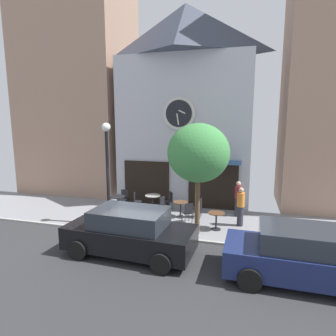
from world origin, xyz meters
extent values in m
cube|color=gray|center=(0.00, 2.13, -0.03)|extent=(26.12, 4.26, 0.05)
cube|color=#2D2D30|center=(0.00, -3.13, -0.03)|extent=(26.12, 6.27, 0.05)
cube|color=#A8A5A0|center=(0.00, 0.02, 0.04)|extent=(26.12, 0.12, 0.08)
cube|color=#B2B2BC|center=(0.97, 5.52, 3.88)|extent=(7.08, 2.52, 7.76)
pyramid|color=#383D4C|center=(0.97, 5.52, 9.05)|extent=(6.37, 3.52, 2.59)
cylinder|color=beige|center=(0.97, 4.20, 4.78)|extent=(1.62, 0.10, 1.62)
cylinder|color=black|center=(0.97, 4.14, 4.78)|extent=(1.33, 0.04, 1.33)
cube|color=beige|center=(1.14, 4.10, 4.85)|extent=(0.36, 0.03, 0.21)
cube|color=beige|center=(0.93, 4.10, 4.50)|extent=(0.15, 0.03, 0.57)
cube|color=black|center=(-0.80, 4.22, 1.15)|extent=(2.48, 0.10, 2.30)
cube|color=black|center=(2.74, 4.22, 1.15)|extent=(2.48, 0.10, 2.30)
cube|color=#33568C|center=(2.95, 3.91, 2.45)|extent=(2.27, 0.90, 0.12)
cube|color=#9E7A66|center=(-6.17, 6.65, 6.38)|extent=(6.42, 4.76, 12.77)
cylinder|color=black|center=(-1.31, 0.82, 0.18)|extent=(0.32, 0.32, 0.36)
cylinder|color=black|center=(-1.31, 0.82, 2.00)|extent=(0.14, 0.14, 3.99)
sphere|color=white|center=(-1.31, 0.82, 4.17)|extent=(0.36, 0.36, 0.36)
cylinder|color=brown|center=(2.53, 0.80, 1.20)|extent=(0.20, 0.20, 2.39)
ellipsoid|color=#3D8442|center=(2.53, 0.80, 3.22)|extent=(2.38, 2.14, 2.26)
cylinder|color=black|center=(-1.69, 2.49, 0.38)|extent=(0.07, 0.07, 0.76)
cylinder|color=black|center=(-1.69, 2.49, 0.01)|extent=(0.40, 0.40, 0.03)
cylinder|color=black|center=(-1.69, 2.49, 0.76)|extent=(0.74, 0.74, 0.03)
cylinder|color=black|center=(-0.10, 3.17, 0.38)|extent=(0.07, 0.07, 0.76)
cylinder|color=black|center=(-0.10, 3.17, 0.01)|extent=(0.40, 0.40, 0.03)
cylinder|color=gray|center=(-0.10, 3.17, 0.76)|extent=(0.77, 0.77, 0.03)
cylinder|color=black|center=(1.46, 2.50, 0.36)|extent=(0.07, 0.07, 0.73)
cylinder|color=black|center=(1.46, 2.50, 0.01)|extent=(0.40, 0.40, 0.03)
cylinder|color=brown|center=(1.46, 2.50, 0.73)|extent=(0.68, 0.68, 0.03)
cylinder|color=black|center=(3.22, 1.42, 0.35)|extent=(0.07, 0.07, 0.71)
cylinder|color=black|center=(3.22, 1.42, 0.01)|extent=(0.40, 0.40, 0.03)
cylinder|color=brown|center=(3.22, 1.42, 0.71)|extent=(0.69, 0.69, 0.03)
cube|color=black|center=(1.90, 1.92, 0.45)|extent=(0.56, 0.56, 0.04)
cube|color=black|center=(2.00, 1.78, 0.68)|extent=(0.33, 0.25, 0.45)
cylinder|color=black|center=(1.94, 2.16, 0.23)|extent=(0.03, 0.03, 0.45)
cylinder|color=black|center=(1.66, 1.96, 0.23)|extent=(0.03, 0.03, 0.45)
cylinder|color=black|center=(2.13, 1.89, 0.23)|extent=(0.03, 0.03, 0.45)
cylinder|color=black|center=(1.86, 1.69, 0.23)|extent=(0.03, 0.03, 0.45)
cube|color=black|center=(2.20, 2.68, 0.45)|extent=(0.41, 0.41, 0.04)
cube|color=black|center=(2.38, 2.68, 0.68)|extent=(0.05, 0.38, 0.45)
cylinder|color=black|center=(2.04, 2.85, 0.23)|extent=(0.03, 0.03, 0.45)
cylinder|color=black|center=(2.03, 2.51, 0.23)|extent=(0.03, 0.03, 0.45)
cylinder|color=black|center=(2.38, 2.85, 0.23)|extent=(0.03, 0.03, 0.45)
cylinder|color=black|center=(2.37, 2.51, 0.23)|extent=(0.03, 0.03, 0.45)
cube|color=black|center=(-1.70, 3.20, 0.45)|extent=(0.41, 0.41, 0.04)
cube|color=black|center=(-1.70, 3.38, 0.68)|extent=(0.38, 0.05, 0.45)
cylinder|color=black|center=(-1.87, 3.02, 0.23)|extent=(0.03, 0.03, 0.45)
cylinder|color=black|center=(-1.53, 3.03, 0.23)|extent=(0.03, 0.03, 0.45)
cylinder|color=black|center=(-1.87, 3.36, 0.23)|extent=(0.03, 0.03, 0.45)
cylinder|color=black|center=(-1.53, 3.37, 0.23)|extent=(0.03, 0.03, 0.45)
cube|color=black|center=(0.74, 2.51, 0.45)|extent=(0.50, 0.50, 0.04)
cube|color=black|center=(0.57, 2.56, 0.68)|extent=(0.15, 0.38, 0.45)
cylinder|color=black|center=(0.85, 2.30, 0.23)|extent=(0.03, 0.03, 0.45)
cylinder|color=black|center=(0.95, 2.62, 0.23)|extent=(0.03, 0.03, 0.45)
cylinder|color=black|center=(0.53, 2.39, 0.23)|extent=(0.03, 0.03, 0.45)
cylinder|color=black|center=(0.62, 2.72, 0.23)|extent=(0.03, 0.03, 0.45)
cube|color=black|center=(0.60, 3.43, 0.45)|extent=(0.56, 0.56, 0.04)
cube|color=black|center=(0.74, 3.54, 0.68)|extent=(0.25, 0.33, 0.45)
cylinder|color=black|center=(0.36, 3.47, 0.23)|extent=(0.03, 0.03, 0.45)
cylinder|color=black|center=(0.56, 3.20, 0.23)|extent=(0.03, 0.03, 0.45)
cylinder|color=black|center=(0.64, 3.67, 0.23)|extent=(0.03, 0.03, 0.45)
cylinder|color=black|center=(0.83, 3.39, 0.23)|extent=(0.03, 0.03, 0.45)
cube|color=black|center=(-0.80, 2.94, 0.45)|extent=(0.49, 0.49, 0.04)
cube|color=black|center=(-0.97, 2.89, 0.68)|extent=(0.14, 0.38, 0.45)
cylinder|color=black|center=(-0.59, 2.82, 0.23)|extent=(0.03, 0.03, 0.45)
cylinder|color=black|center=(-0.68, 3.15, 0.23)|extent=(0.03, 0.03, 0.45)
cylinder|color=black|center=(-0.92, 2.73, 0.23)|extent=(0.03, 0.03, 0.45)
cylinder|color=black|center=(-1.00, 3.06, 0.23)|extent=(0.03, 0.03, 0.45)
cylinder|color=#2D2D38|center=(4.16, 2.13, 0.42)|extent=(0.31, 0.31, 0.85)
cylinder|color=orange|center=(4.16, 2.13, 1.15)|extent=(0.38, 0.38, 0.60)
sphere|color=tan|center=(4.16, 2.13, 1.56)|extent=(0.22, 0.22, 0.22)
cylinder|color=#2D2D38|center=(4.01, 3.37, 0.42)|extent=(0.30, 0.30, 0.85)
cylinder|color=maroon|center=(4.01, 3.37, 1.15)|extent=(0.38, 0.38, 0.60)
sphere|color=tan|center=(4.01, 3.37, 1.56)|extent=(0.22, 0.22, 0.22)
cube|color=black|center=(0.65, -1.51, 0.60)|extent=(4.38, 2.00, 0.75)
cube|color=#262B33|center=(0.65, -1.51, 1.25)|extent=(2.48, 1.70, 0.60)
cylinder|color=black|center=(2.03, -2.47, 0.32)|extent=(0.65, 0.25, 0.64)
cylinder|color=black|center=(2.11, -0.67, 0.32)|extent=(0.65, 0.25, 0.64)
cylinder|color=black|center=(-0.81, -2.34, 0.32)|extent=(0.65, 0.25, 0.64)
cylinder|color=black|center=(-0.73, -0.54, 0.32)|extent=(0.65, 0.25, 0.64)
cube|color=navy|center=(5.96, -1.78, 0.60)|extent=(4.33, 1.88, 0.75)
cube|color=#262B33|center=(5.96, -1.78, 1.25)|extent=(2.44, 1.63, 0.60)
cylinder|color=black|center=(4.52, -2.66, 0.32)|extent=(0.64, 0.23, 0.64)
cylinder|color=black|center=(4.55, -0.86, 0.32)|extent=(0.64, 0.23, 0.64)
camera|label=1|loc=(4.28, -9.88, 4.46)|focal=30.50mm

